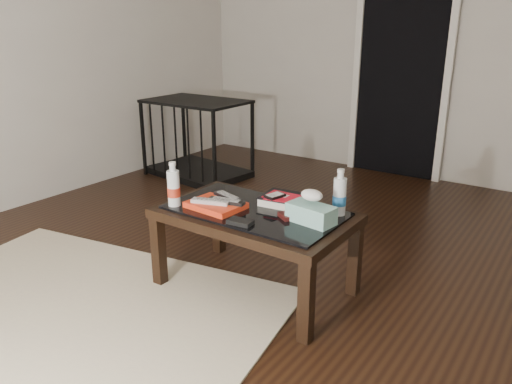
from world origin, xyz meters
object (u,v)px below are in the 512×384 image
(coffee_table, at_px, (255,221))
(tissue_box, at_px, (311,214))
(textbook, at_px, (286,200))
(water_bottle_left, at_px, (173,184))
(water_bottle_right, at_px, (340,192))
(pet_crate, at_px, (198,151))

(coffee_table, height_order, tissue_box, tissue_box)
(tissue_box, bearing_deg, textbook, 155.52)
(water_bottle_left, height_order, water_bottle_right, same)
(textbook, distance_m, tissue_box, 0.28)
(water_bottle_right, bearing_deg, coffee_table, -154.17)
(pet_crate, distance_m, water_bottle_left, 2.12)
(coffee_table, height_order, water_bottle_left, water_bottle_left)
(pet_crate, bearing_deg, water_bottle_left, -44.54)
(coffee_table, height_order, textbook, textbook)
(textbook, relative_size, water_bottle_right, 1.05)
(water_bottle_left, height_order, tissue_box, water_bottle_left)
(textbook, bearing_deg, water_bottle_left, -150.75)
(coffee_table, relative_size, water_bottle_left, 4.20)
(water_bottle_left, bearing_deg, water_bottle_right, 26.01)
(water_bottle_right, distance_m, tissue_box, 0.20)
(water_bottle_left, bearing_deg, coffee_table, 26.19)
(coffee_table, bearing_deg, tissue_box, 2.10)
(textbook, relative_size, water_bottle_left, 1.05)
(coffee_table, xyz_separation_m, pet_crate, (-1.67, 1.46, -0.17))
(textbook, height_order, water_bottle_right, water_bottle_right)
(textbook, distance_m, water_bottle_right, 0.31)
(pet_crate, xyz_separation_m, water_bottle_right, (2.06, -1.27, 0.35))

